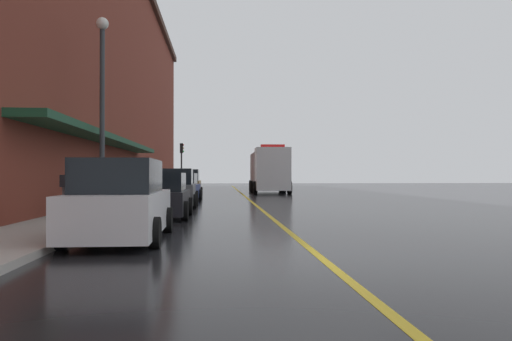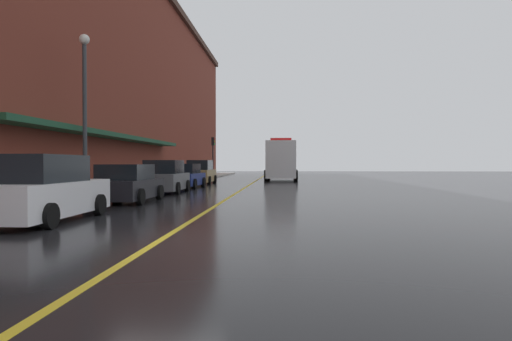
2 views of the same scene
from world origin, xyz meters
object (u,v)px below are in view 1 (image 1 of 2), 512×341
(street_lamp_left, at_px, (102,93))
(parked_car_3, at_px, (181,188))
(parked_car_2, at_px, (174,189))
(parking_meter_2, at_px, (151,183))
(traffic_light_near, at_px, (182,157))
(parking_meter_0, at_px, (89,190))
(parked_car_0, at_px, (121,203))
(parking_meter_1, at_px, (64,193))
(parked_car_4, at_px, (187,184))
(parked_car_1, at_px, (159,196))
(box_truck, at_px, (269,171))

(street_lamp_left, bearing_deg, parked_car_3, 78.40)
(parked_car_2, distance_m, parking_meter_2, 3.86)
(parking_meter_2, xyz_separation_m, traffic_light_near, (0.06, 21.74, 2.10))
(parking_meter_0, xyz_separation_m, street_lamp_left, (-0.60, 4.26, 3.34))
(parked_car_0, distance_m, parking_meter_1, 1.36)
(parked_car_0, height_order, traffic_light_near, traffic_light_near)
(parked_car_0, height_order, parked_car_4, parked_car_4)
(parked_car_0, height_order, parked_car_2, parked_car_0)
(parked_car_0, height_order, parked_car_1, parked_car_0)
(parking_meter_0, bearing_deg, parked_car_0, -62.61)
(street_lamp_left, bearing_deg, traffic_light_near, 88.75)
(parking_meter_1, bearing_deg, parked_car_0, -9.20)
(parking_meter_1, bearing_deg, street_lamp_left, 95.20)
(parked_car_3, xyz_separation_m, street_lamp_left, (-2.06, -10.02, 3.66))
(parked_car_3, distance_m, box_truck, 14.57)
(parked_car_1, height_order, parking_meter_1, parked_car_1)
(parked_car_0, bearing_deg, box_truck, -12.48)
(parked_car_0, distance_m, parked_car_2, 11.90)
(parked_car_2, xyz_separation_m, parking_meter_2, (-1.50, 3.55, 0.24))
(parked_car_3, xyz_separation_m, parking_meter_2, (-1.46, -1.38, 0.32))
(parking_meter_2, bearing_deg, parked_car_3, 43.48)
(parked_car_0, distance_m, street_lamp_left, 7.92)
(parking_meter_0, relative_size, parking_meter_2, 1.00)
(parking_meter_0, relative_size, traffic_light_near, 0.31)
(street_lamp_left, height_order, traffic_light_near, street_lamp_left)
(parked_car_1, height_order, street_lamp_left, street_lamp_left)
(street_lamp_left, xyz_separation_m, traffic_light_near, (0.66, 30.38, -1.24))
(parking_meter_0, distance_m, traffic_light_near, 34.70)
(parked_car_3, height_order, parked_car_4, parked_car_4)
(traffic_light_near, bearing_deg, parking_meter_0, -90.10)
(traffic_light_near, bearing_deg, parked_car_2, -86.75)
(parking_meter_1, bearing_deg, parked_car_3, 84.99)
(parked_car_2, bearing_deg, traffic_light_near, 2.33)
(parking_meter_0, xyz_separation_m, parking_meter_2, (0.00, 12.90, 0.00))
(parked_car_3, relative_size, parking_meter_1, 3.14)
(street_lamp_left, bearing_deg, parking_meter_1, -84.80)
(street_lamp_left, bearing_deg, parked_car_2, 67.61)
(parked_car_2, bearing_deg, street_lamp_left, 156.70)
(box_truck, height_order, parking_meter_0, box_truck)
(box_truck, distance_m, parking_meter_0, 28.48)
(parked_car_4, height_order, street_lamp_left, street_lamp_left)
(parked_car_2, distance_m, parked_car_3, 4.94)
(parked_car_3, xyz_separation_m, box_truck, (6.19, 13.15, 1.06))
(parked_car_2, relative_size, parking_meter_2, 3.12)
(parked_car_0, xyz_separation_m, parked_car_2, (0.17, 11.90, -0.03))
(parked_car_3, relative_size, street_lamp_left, 0.60)
(parked_car_0, xyz_separation_m, street_lamp_left, (-1.92, 6.81, 3.55))
(parked_car_4, xyz_separation_m, traffic_light_near, (-1.37, 14.69, 2.30))
(traffic_light_near, bearing_deg, parking_meter_2, -90.16)
(parked_car_1, height_order, parking_meter_0, parked_car_1)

